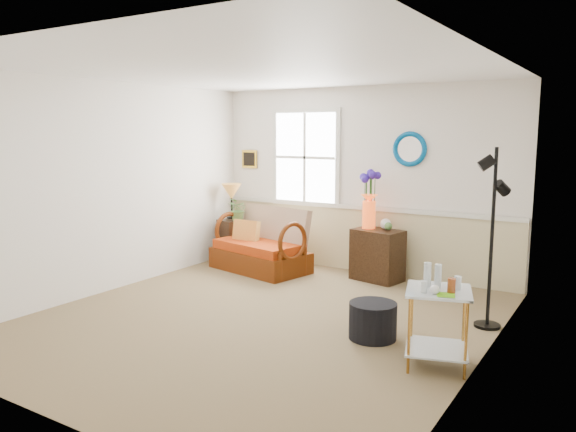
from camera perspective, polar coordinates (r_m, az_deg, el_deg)
The scene contains 19 objects.
floor at distance 6.09m, azimuth -2.76°, elevation -10.43°, with size 4.50×5.00×0.01m, color olive.
ceiling at distance 5.79m, azimuth -2.95°, elevation 14.70°, with size 4.50×5.00×0.01m, color white.
walls at distance 5.80m, azimuth -2.85°, elevation 1.81°, with size 4.51×5.01×2.60m.
wainscot at distance 8.07m, azimuth 7.30°, elevation -2.43°, with size 4.46×0.02×0.90m, color #CABE8D.
chair_rail at distance 7.98m, azimuth 7.34°, elevation 0.87°, with size 4.46×0.04×0.06m, color silver.
window at distance 8.33m, azimuth 1.76°, elevation 5.96°, with size 1.14×0.06×1.44m, color white, non-canonical shape.
picture at distance 8.90m, azimuth -3.92°, elevation 5.79°, with size 0.28×0.03×0.28m, color #B28B27.
mirror at distance 7.66m, azimuth 12.28°, elevation 6.66°, with size 0.47×0.47×0.07m, color #007AB1.
loveseat at distance 8.04m, azimuth -2.87°, elevation -2.40°, with size 1.38×0.78×0.90m, color #682407, non-canonical shape.
throw_pillow at distance 8.18m, azimuth -4.30°, elevation -1.87°, with size 0.41×0.10×0.41m, color #E55710, non-canonical shape.
lamp_stand at distance 8.73m, azimuth -5.64°, elevation -2.43°, with size 0.36×0.36×0.64m, color #362111, non-canonical shape.
table_lamp at distance 8.66m, azimuth -5.75°, elevation 1.45°, with size 0.30×0.30×0.55m, color #B2732D, non-canonical shape.
potted_plant at distance 8.55m, azimuth -5.08°, elevation 0.42°, with size 0.32×0.35×0.27m, color #548340.
cabinet at distance 7.61m, azimuth 9.07°, elevation -3.94°, with size 0.64×0.41×0.69m, color #362111, non-canonical shape.
flower_vase at distance 7.60m, azimuth 8.25°, elevation 1.63°, with size 0.23×0.23×0.77m, color #F64F15, non-canonical shape.
side_table at distance 5.01m, azimuth 14.92°, elevation -10.93°, with size 0.53×0.53×0.67m, color #A3702A, non-canonical shape.
tabletop_items at distance 4.85m, azimuth 15.23°, elevation -6.13°, with size 0.35×0.35×0.21m, color silver, non-canonical shape.
floor_lamp at distance 5.98m, azimuth 19.99°, elevation -2.21°, with size 0.26×0.26×1.83m, color black, non-canonical shape.
ottoman at distance 5.56m, azimuth 8.61°, elevation -10.47°, with size 0.46×0.46×0.35m, color black.
Camera 1 is at (3.29, -4.72, 1.99)m, focal length 35.00 mm.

